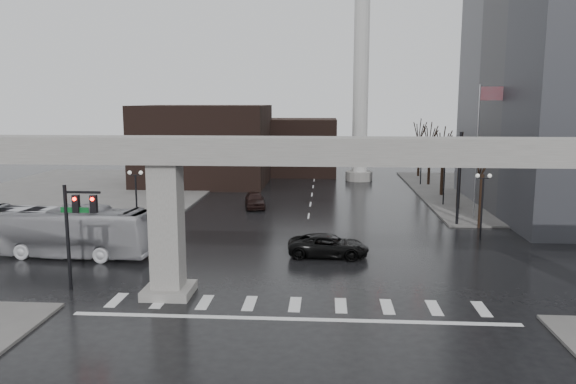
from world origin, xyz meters
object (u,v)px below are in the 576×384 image
at_px(city_bus, 64,232).
at_px(far_car, 255,200).
at_px(signal_mast_arm, 414,157).
at_px(pickup_truck, 328,246).

bearing_deg(city_bus, far_car, -25.68).
xyz_separation_m(signal_mast_arm, pickup_truck, (-7.22, -10.45, -5.06)).
bearing_deg(far_car, signal_mast_arm, -35.57).
xyz_separation_m(signal_mast_arm, far_car, (-14.48, 6.87, -5.03)).
xyz_separation_m(city_bus, far_car, (10.82, 18.42, -0.93)).
bearing_deg(signal_mast_arm, far_car, 154.62).
height_order(pickup_truck, city_bus, city_bus).
relative_size(signal_mast_arm, pickup_truck, 2.20).
bearing_deg(city_bus, pickup_truck, -81.77).
height_order(signal_mast_arm, pickup_truck, signal_mast_arm).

